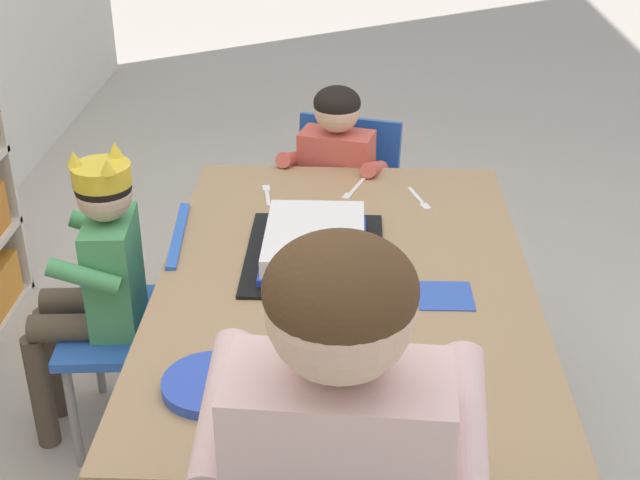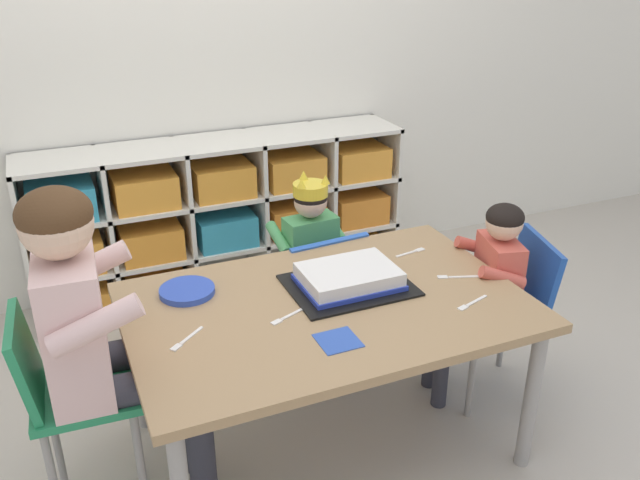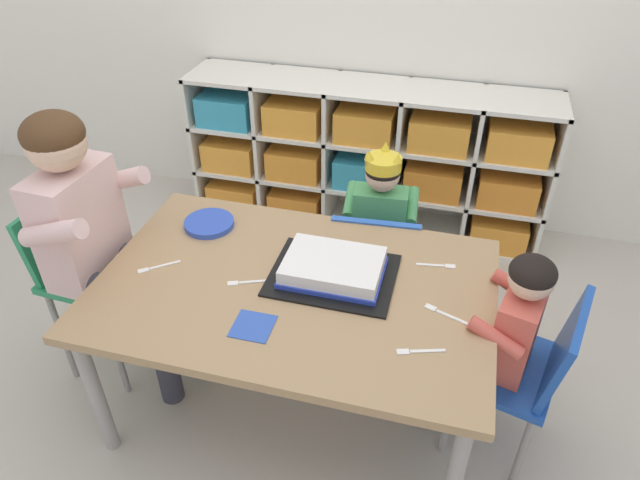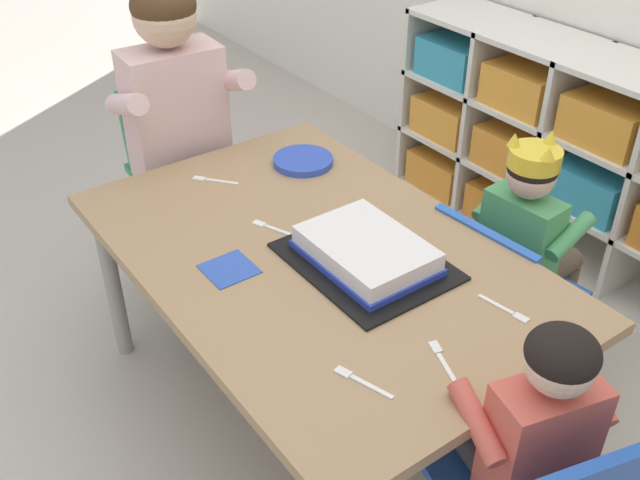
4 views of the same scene
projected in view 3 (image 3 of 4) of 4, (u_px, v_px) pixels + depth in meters
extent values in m
plane|color=#BCB2A3|center=(298.00, 400.00, 2.18)|extent=(16.00, 16.00, 0.00)
cube|color=silver|center=(371.00, 145.00, 3.06)|extent=(1.81, 0.01, 0.78)
cube|color=silver|center=(204.00, 139.00, 3.12)|extent=(0.02, 0.34, 0.78)
cube|color=silver|center=(266.00, 147.00, 3.05)|extent=(0.02, 0.34, 0.78)
cube|color=silver|center=(331.00, 155.00, 2.97)|extent=(0.02, 0.34, 0.78)
cube|color=silver|center=(400.00, 163.00, 2.90)|extent=(0.02, 0.34, 0.78)
cube|color=silver|center=(472.00, 172.00, 2.82)|extent=(0.02, 0.34, 0.78)
cube|color=silver|center=(548.00, 181.00, 2.75)|extent=(0.02, 0.34, 0.78)
cube|color=silver|center=(362.00, 220.00, 3.16)|extent=(1.81, 0.34, 0.02)
cube|color=silver|center=(364.00, 180.00, 3.01)|extent=(1.81, 0.34, 0.02)
cube|color=silver|center=(366.00, 136.00, 2.86)|extent=(1.81, 0.34, 0.02)
cube|color=silver|center=(369.00, 87.00, 2.71)|extent=(1.81, 0.34, 0.02)
cube|color=orange|center=(238.00, 191.00, 3.24)|extent=(0.28, 0.27, 0.15)
cube|color=orange|center=(299.00, 200.00, 3.17)|extent=(0.28, 0.27, 0.15)
cube|color=orange|center=(498.00, 228.00, 2.94)|extent=(0.28, 0.27, 0.15)
cube|color=orange|center=(234.00, 151.00, 3.09)|extent=(0.28, 0.27, 0.15)
cube|color=orange|center=(298.00, 159.00, 3.02)|extent=(0.28, 0.27, 0.15)
cube|color=teal|center=(364.00, 167.00, 2.94)|extent=(0.28, 0.27, 0.15)
cube|color=orange|center=(434.00, 176.00, 2.87)|extent=(0.28, 0.27, 0.15)
cube|color=orange|center=(508.00, 186.00, 2.79)|extent=(0.28, 0.27, 0.15)
cube|color=teal|center=(230.00, 107.00, 2.95)|extent=(0.28, 0.27, 0.15)
cube|color=orange|center=(297.00, 114.00, 2.87)|extent=(0.28, 0.27, 0.15)
cube|color=orange|center=(367.00, 122.00, 2.80)|extent=(0.28, 0.27, 0.15)
cube|color=orange|center=(440.00, 130.00, 2.72)|extent=(0.28, 0.27, 0.15)
cube|color=orange|center=(518.00, 138.00, 2.65)|extent=(0.28, 0.27, 0.15)
cube|color=#A37F56|center=(294.00, 288.00, 1.85)|extent=(1.27, 0.83, 0.03)
cylinder|color=#9E9993|center=(96.00, 394.00, 1.86)|extent=(0.05, 0.05, 0.55)
cylinder|color=#9E9993|center=(454.00, 478.00, 1.62)|extent=(0.05, 0.05, 0.55)
cylinder|color=#9E9993|center=(191.00, 263.00, 2.42)|extent=(0.05, 0.05, 0.55)
cylinder|color=#9E9993|center=(468.00, 312.00, 2.18)|extent=(0.05, 0.05, 0.55)
cube|color=blue|center=(377.00, 254.00, 2.39)|extent=(0.39, 0.33, 0.03)
cube|color=blue|center=(375.00, 246.00, 2.20)|extent=(0.34, 0.08, 0.25)
cylinder|color=gray|center=(411.00, 271.00, 2.56)|extent=(0.02, 0.02, 0.31)
cylinder|color=gray|center=(344.00, 263.00, 2.61)|extent=(0.02, 0.02, 0.31)
cylinder|color=gray|center=(408.00, 307.00, 2.37)|extent=(0.02, 0.02, 0.31)
cylinder|color=gray|center=(335.00, 298.00, 2.42)|extent=(0.02, 0.02, 0.31)
cube|color=#4C9E5B|center=(379.00, 222.00, 2.31)|extent=(0.22, 0.13, 0.29)
sphere|color=#DBB293|center=(383.00, 175.00, 2.18)|extent=(0.13, 0.13, 0.13)
ellipsoid|color=black|center=(383.00, 170.00, 2.17)|extent=(0.14, 0.14, 0.10)
cylinder|color=yellow|center=(383.00, 163.00, 2.15)|extent=(0.14, 0.14, 0.05)
cone|color=yellow|center=(386.00, 146.00, 2.18)|extent=(0.04, 0.04, 0.04)
cone|color=yellow|center=(398.00, 158.00, 2.10)|extent=(0.04, 0.04, 0.04)
cone|color=yellow|center=(369.00, 155.00, 2.12)|extent=(0.04, 0.04, 0.04)
cylinder|color=brown|center=(395.00, 232.00, 2.45)|extent=(0.09, 0.21, 0.07)
cylinder|color=brown|center=(365.00, 229.00, 2.47)|extent=(0.09, 0.21, 0.07)
cylinder|color=brown|center=(393.00, 254.00, 2.65)|extent=(0.06, 0.06, 0.33)
cylinder|color=brown|center=(366.00, 251.00, 2.67)|extent=(0.06, 0.06, 0.33)
cylinder|color=#4C9E5B|center=(412.00, 206.00, 2.29)|extent=(0.06, 0.18, 0.10)
cylinder|color=#4C9E5B|center=(351.00, 200.00, 2.33)|extent=(0.06, 0.18, 0.10)
cube|color=#238451|center=(94.00, 274.00, 2.07)|extent=(0.31, 0.32, 0.03)
cube|color=#238451|center=(52.00, 236.00, 2.02)|extent=(0.07, 0.28, 0.26)
cylinder|color=gray|center=(117.00, 350.00, 2.09)|extent=(0.02, 0.02, 0.44)
cylinder|color=gray|center=(152.00, 308.00, 2.27)|extent=(0.02, 0.02, 0.44)
cylinder|color=gray|center=(62.00, 336.00, 2.15)|extent=(0.02, 0.02, 0.44)
cylinder|color=gray|center=(101.00, 295.00, 2.33)|extent=(0.02, 0.02, 0.44)
cube|color=beige|center=(80.00, 225.00, 1.94)|extent=(0.18, 0.31, 0.42)
sphere|color=#DBB293|center=(55.00, 142.00, 1.76)|extent=(0.19, 0.19, 0.19)
ellipsoid|color=#472D19|center=(52.00, 133.00, 1.75)|extent=(0.19, 0.19, 0.14)
cylinder|color=#33333D|center=(113.00, 290.00, 1.94)|extent=(0.31, 0.12, 0.10)
cylinder|color=#33333D|center=(142.00, 260.00, 2.08)|extent=(0.31, 0.12, 0.10)
cylinder|color=#33333D|center=(164.00, 354.00, 2.06)|extent=(0.08, 0.08, 0.46)
cylinder|color=#33333D|center=(189.00, 321.00, 2.20)|extent=(0.08, 0.08, 0.46)
cylinder|color=beige|center=(53.00, 233.00, 1.74)|extent=(0.25, 0.08, 0.14)
cylinder|color=beige|center=(118.00, 180.00, 2.01)|extent=(0.25, 0.08, 0.14)
cube|color=#1E4CA8|center=(507.00, 366.00, 1.85)|extent=(0.38, 0.41, 0.03)
cube|color=#1E4CA8|center=(564.00, 349.00, 1.70)|extent=(0.14, 0.33, 0.28)
cylinder|color=gray|center=(474.00, 362.00, 2.11)|extent=(0.02, 0.02, 0.34)
cylinder|color=gray|center=(448.00, 418.00, 1.91)|extent=(0.02, 0.02, 0.34)
cylinder|color=gray|center=(542.00, 387.00, 2.01)|extent=(0.02, 0.02, 0.34)
cylinder|color=gray|center=(522.00, 450.00, 1.81)|extent=(0.02, 0.02, 0.34)
cube|color=#D15647|center=(516.00, 332.00, 1.76)|extent=(0.16, 0.23, 0.29)
sphere|color=#DBB293|center=(532.00, 278.00, 1.63)|extent=(0.13, 0.13, 0.13)
ellipsoid|color=black|center=(533.00, 272.00, 1.62)|extent=(0.14, 0.14, 0.10)
cylinder|color=#33333D|center=(482.00, 334.00, 1.92)|extent=(0.22, 0.12, 0.07)
cylinder|color=#33333D|center=(471.00, 359.00, 1.83)|extent=(0.22, 0.12, 0.07)
cylinder|color=#33333D|center=(445.00, 365.00, 2.08)|extent=(0.06, 0.06, 0.36)
cylinder|color=#33333D|center=(432.00, 389.00, 1.99)|extent=(0.06, 0.06, 0.36)
cylinder|color=#D15647|center=(517.00, 289.00, 1.83)|extent=(0.18, 0.09, 0.10)
cylinder|color=#D15647|center=(495.00, 338.00, 1.65)|extent=(0.18, 0.09, 0.10)
cube|color=black|center=(333.00, 275.00, 1.87)|extent=(0.41, 0.32, 0.01)
cube|color=white|center=(333.00, 267.00, 1.85)|extent=(0.31, 0.23, 0.06)
cube|color=#283DB2|center=(333.00, 272.00, 1.86)|extent=(0.33, 0.24, 0.02)
cylinder|color=blue|center=(209.00, 223.00, 2.10)|extent=(0.18, 0.18, 0.02)
cube|color=#3356B7|center=(253.00, 326.00, 1.68)|extent=(0.12, 0.12, 0.00)
cube|color=white|center=(452.00, 317.00, 1.71)|extent=(0.10, 0.05, 0.00)
cube|color=white|center=(430.00, 308.00, 1.75)|extent=(0.04, 0.03, 0.00)
cube|color=white|center=(255.00, 282.00, 1.85)|extent=(0.10, 0.05, 0.00)
cube|color=white|center=(233.00, 283.00, 1.84)|extent=(0.04, 0.03, 0.00)
cube|color=white|center=(428.00, 351.00, 1.60)|extent=(0.10, 0.04, 0.00)
cube|color=white|center=(403.00, 352.00, 1.60)|extent=(0.04, 0.03, 0.00)
cube|color=white|center=(430.00, 265.00, 1.92)|extent=(0.09, 0.02, 0.00)
cube|color=white|center=(450.00, 266.00, 1.91)|extent=(0.04, 0.03, 0.00)
cube|color=white|center=(165.00, 265.00, 1.92)|extent=(0.09, 0.07, 0.00)
cube|color=white|center=(143.00, 271.00, 1.89)|extent=(0.04, 0.04, 0.00)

